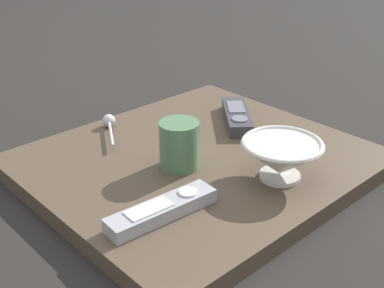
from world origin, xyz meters
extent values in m
plane|color=black|center=(0.00, 0.00, 0.00)|extent=(6.00, 6.00, 0.00)
cube|color=#4C3D2D|center=(0.00, 0.00, 0.02)|extent=(0.58, 0.52, 0.03)
cylinder|color=beige|center=(0.05, -0.16, 0.04)|extent=(0.07, 0.07, 0.01)
cone|color=beige|center=(0.05, -0.16, 0.07)|extent=(0.14, 0.14, 0.06)
torus|color=beige|center=(0.05, -0.16, 0.10)|extent=(0.14, 0.14, 0.01)
cylinder|color=#4C724C|center=(-0.05, -0.01, 0.08)|extent=(0.07, 0.07, 0.09)
cylinder|color=silver|center=(-0.08, 0.17, 0.05)|extent=(0.06, 0.10, 0.01)
sphere|color=silver|center=(-0.04, 0.22, 0.05)|extent=(0.03, 0.03, 0.03)
cube|color=#38383D|center=(0.17, 0.06, 0.05)|extent=(0.14, 0.16, 0.03)
cylinder|color=slate|center=(0.14, 0.02, 0.06)|extent=(0.03, 0.03, 0.00)
cube|color=slate|center=(0.18, 0.07, 0.06)|extent=(0.07, 0.07, 0.00)
cube|color=#9E9EA3|center=(-0.17, -0.11, 0.04)|extent=(0.18, 0.06, 0.02)
cylinder|color=silver|center=(-0.12, -0.11, 0.06)|extent=(0.03, 0.03, 0.00)
cube|color=silver|center=(-0.20, -0.10, 0.06)|extent=(0.07, 0.04, 0.00)
camera|label=1|loc=(-0.57, -0.60, 0.47)|focal=47.38mm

